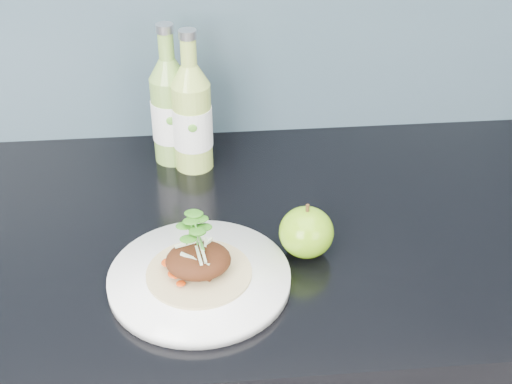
% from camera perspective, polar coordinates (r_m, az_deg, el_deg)
% --- Properties ---
extents(dinner_plate, '(0.28, 0.28, 0.02)m').
position_cam_1_polar(dinner_plate, '(0.94, -4.55, -6.93)').
color(dinner_plate, white).
rests_on(dinner_plate, kitchen_counter).
extents(pork_taco, '(0.14, 0.14, 0.09)m').
position_cam_1_polar(pork_taco, '(0.92, -4.65, -5.24)').
color(pork_taco, tan).
rests_on(pork_taco, dinner_plate).
extents(green_apple, '(0.08, 0.08, 0.08)m').
position_cam_1_polar(green_apple, '(0.98, 4.05, -3.23)').
color(green_apple, '#5E9810').
rests_on(green_apple, kitchen_counter).
extents(cider_bottle_left, '(0.08, 0.08, 0.24)m').
position_cam_1_polar(cider_bottle_left, '(1.17, -6.84, 6.49)').
color(cider_bottle_left, '#79A545').
rests_on(cider_bottle_left, kitchen_counter).
extents(cider_bottle_right, '(0.08, 0.08, 0.24)m').
position_cam_1_polar(cider_bottle_right, '(1.15, -5.13, 5.96)').
color(cider_bottle_right, '#A3C050').
rests_on(cider_bottle_right, kitchen_counter).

